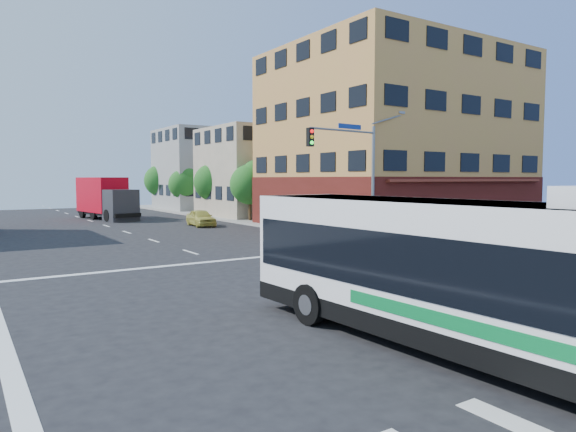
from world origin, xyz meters
TOP-DOWN VIEW (x-y plane):
  - ground at (0.00, 0.00)m, footprint 120.00×120.00m
  - sidewalk_ne at (35.00, 35.00)m, footprint 50.00×50.00m
  - corner_building_ne at (19.99, 18.48)m, footprint 18.10×15.44m
  - building_east_near at (16.98, 33.98)m, footprint 12.06×10.06m
  - building_east_far at (16.98, 47.98)m, footprint 12.06×10.06m
  - signal_mast_ne at (9.08, 10.62)m, footprint 7.91×1.13m
  - street_tree_a at (11.90, 27.92)m, footprint 3.60×3.60m
  - street_tree_b at (11.90, 35.92)m, footprint 3.80×3.80m
  - street_tree_c at (11.90, 43.92)m, footprint 3.40×3.40m
  - street_tree_d at (11.90, 51.92)m, footprint 4.00×4.00m
  - transit_bus at (-1.03, -5.39)m, footprint 3.41×12.79m
  - box_truck at (1.78, 38.21)m, footprint 3.97×9.17m
  - parked_car at (6.48, 26.65)m, footprint 1.99×4.15m

SIDE VIEW (x-z plane):
  - ground at x=0.00m, z-range 0.00..0.00m
  - sidewalk_ne at x=35.00m, z-range 0.00..0.15m
  - parked_car at x=6.48m, z-range 0.00..1.37m
  - transit_bus at x=-1.03m, z-range -0.04..3.71m
  - box_truck at x=1.78m, z-range -0.06..3.93m
  - street_tree_c at x=11.90m, z-range 0.82..6.11m
  - street_tree_a at x=11.90m, z-range 0.83..6.35m
  - street_tree_b at x=11.90m, z-range 0.85..6.65m
  - street_tree_d at x=11.90m, z-range 0.87..6.90m
  - building_east_near at x=16.98m, z-range 0.01..9.01m
  - signal_mast_ne at x=9.08m, z-range 0.95..9.02m
  - building_east_far at x=16.98m, z-range 0.01..10.01m
  - corner_building_ne at x=19.99m, z-range -1.11..12.89m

